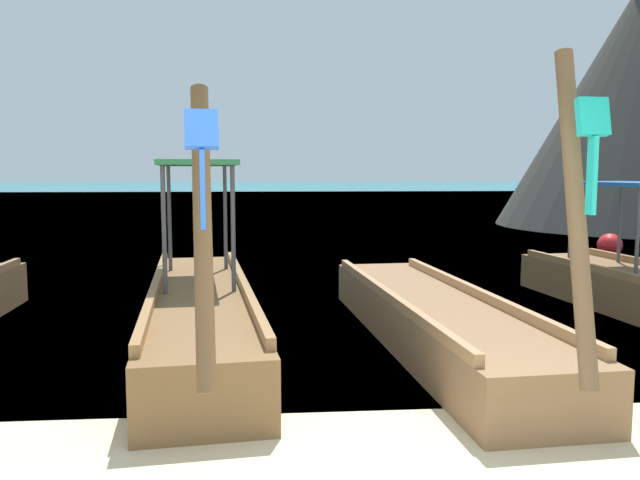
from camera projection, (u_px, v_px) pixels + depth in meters
sea_water at (274, 191)px, 64.62m from camera, size 120.00×120.00×0.00m
longtail_boat_blue_ribbon at (200, 310)px, 7.26m from camera, size 1.71×6.38×2.50m
longtail_boat_turquoise_ribbon at (434, 320)px, 7.09m from camera, size 1.51×5.84×2.73m
mooring_buoy_near at (610, 245)px, 14.35m from camera, size 0.54×0.54×0.54m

